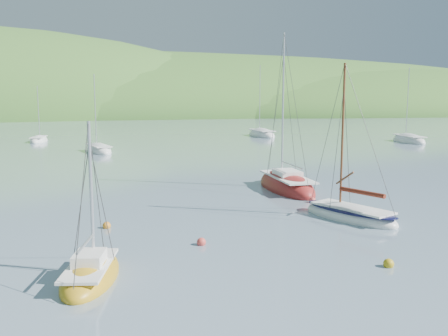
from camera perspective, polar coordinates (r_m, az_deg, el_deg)
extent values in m
plane|color=gray|center=(19.29, 11.65, -11.23)|extent=(700.00, 700.00, 0.00)
ellipsoid|color=#326727|center=(186.65, -11.46, 6.16)|extent=(440.00, 110.00, 44.00)
ellipsoid|color=#326727|center=(201.85, 15.29, 6.18)|extent=(240.00, 100.00, 34.00)
ellipsoid|color=white|center=(27.04, 14.21, -5.43)|extent=(4.18, 5.96, 1.38)
cube|color=white|center=(26.86, 14.44, -4.43)|extent=(3.20, 4.62, 0.10)
cylinder|color=brown|center=(26.79, 13.39, 3.59)|extent=(0.12, 0.12, 7.48)
ellipsoid|color=#0E0F35|center=(26.95, 14.24, -4.60)|extent=(4.12, 5.90, 0.24)
cylinder|color=maroon|center=(26.35, 15.47, -2.70)|extent=(1.32, 2.56, 0.24)
ellipsoid|color=maroon|center=(34.49, 7.13, -2.20)|extent=(2.70, 7.79, 2.15)
cube|color=white|center=(34.22, 7.25, -1.00)|extent=(2.01, 6.08, 0.10)
cylinder|color=#BBBCC0|center=(34.80, 6.75, 7.15)|extent=(0.12, 0.12, 9.73)
cube|color=white|center=(34.18, 7.25, -0.60)|extent=(1.47, 2.18, 0.42)
cylinder|color=#BBBCC0|center=(33.36, 7.75, 0.34)|extent=(0.10, 3.74, 0.09)
ellipsoid|color=#C08F18|center=(18.51, -14.99, -11.91)|extent=(2.73, 4.83, 1.24)
cube|color=white|center=(18.28, -15.11, -10.66)|extent=(2.07, 3.76, 0.10)
cylinder|color=#BBBCC0|center=(18.25, -14.94, -2.67)|extent=(0.12, 0.12, 5.01)
cube|color=white|center=(18.20, -15.14, -9.95)|extent=(1.23, 1.45, 0.42)
cylinder|color=#BBBCC0|center=(17.58, -15.56, -8.33)|extent=(0.55, 2.16, 0.09)
ellipsoid|color=white|center=(58.63, -14.15, 1.91)|extent=(3.99, 7.10, 1.83)
cube|color=white|center=(58.43, -14.14, 2.53)|extent=(3.03, 5.52, 0.10)
cylinder|color=#BBBCC0|center=(59.10, -14.51, 6.46)|extent=(0.12, 0.12, 8.06)
ellipsoid|color=white|center=(79.18, 4.32, 3.75)|extent=(3.23, 8.57, 2.31)
cube|color=white|center=(78.96, 4.37, 4.33)|extent=(2.41, 6.68, 0.10)
cylinder|color=#BBBCC0|center=(79.90, 4.12, 8.00)|extent=(0.12, 0.12, 10.19)
ellipsoid|color=white|center=(74.21, -20.40, 2.92)|extent=(2.63, 6.05, 1.61)
cube|color=white|center=(74.05, -20.44, 3.35)|extent=(1.98, 4.71, 0.10)
cylinder|color=#BBBCC0|center=(74.67, -20.44, 6.07)|extent=(0.12, 0.12, 7.06)
ellipsoid|color=white|center=(73.67, 20.35, 2.91)|extent=(3.77, 8.09, 2.13)
cube|color=white|center=(73.47, 20.44, 3.48)|extent=(2.85, 6.30, 0.10)
cylinder|color=#BBBCC0|center=(74.25, 20.24, 7.12)|extent=(0.12, 0.12, 9.35)
sphere|color=gold|center=(20.06, 18.29, -10.36)|extent=(0.40, 0.40, 0.40)
sphere|color=#D6433B|center=(21.76, -2.60, -8.47)|extent=(0.40, 0.40, 0.40)
sphere|color=orange|center=(25.04, -13.27, -6.44)|extent=(0.39, 0.39, 0.39)
sphere|color=#D6433B|center=(30.59, 10.06, -3.67)|extent=(0.39, 0.39, 0.39)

